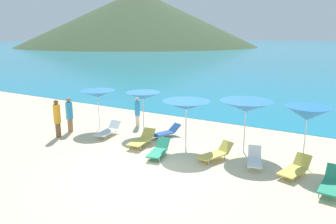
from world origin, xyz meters
TOP-DOWN VIEW (x-y plane):
  - ground_plane at (0.00, 10.00)m, footprint 50.00×100.00m
  - headland_hill at (-91.22, 128.38)m, footprint 120.80×120.80m
  - umbrella_0 at (-5.31, 3.59)m, footprint 1.90×1.90m
  - umbrella_1 at (-2.79, 4.19)m, footprint 1.78×1.78m
  - umbrella_2 at (0.16, 3.24)m, footprint 2.32×2.32m
  - umbrella_3 at (2.58, 4.05)m, footprint 2.42×2.42m
  - umbrella_4 at (4.99, 3.96)m, footprint 1.88×1.88m
  - lounge_chair_0 at (1.88, 2.59)m, footprint 1.15×1.71m
  - lounge_chair_1 at (4.91, 2.69)m, footprint 1.02×1.65m
  - lounge_chair_2 at (3.43, 2.66)m, footprint 0.85×1.38m
  - lounge_chair_3 at (-0.36, 1.79)m, footprint 0.88×1.68m
  - lounge_chair_4 at (-1.73, 2.53)m, footprint 0.77×1.75m
  - lounge_chair_5 at (-1.41, 4.19)m, footprint 1.08×1.66m
  - lounge_chair_6 at (-4.07, 2.89)m, footprint 0.80×1.74m
  - lounge_chair_7 at (6.13, 1.91)m, footprint 0.73×1.60m
  - beachgoer_0 at (-6.24, 2.39)m, footprint 0.36×0.36m
  - beachgoer_1 at (-3.78, 5.03)m, footprint 0.29×0.29m
  - beachgoer_2 at (-6.07, 1.44)m, footprint 0.35×0.35m

SIDE VIEW (x-z plane):
  - ground_plane at x=0.00m, z-range -0.30..0.00m
  - lounge_chair_5 at x=-1.41m, z-range -0.03..0.54m
  - lounge_chair_1 at x=4.91m, z-range -0.06..0.58m
  - lounge_chair_6 at x=-4.07m, z-range -0.03..0.57m
  - lounge_chair_3 at x=-0.36m, z-range -0.03..0.57m
  - lounge_chair_4 at x=-1.73m, z-range -0.02..0.61m
  - lounge_chair_0 at x=1.88m, z-range -0.04..0.62m
  - lounge_chair_7 at x=6.13m, z-range -0.04..0.68m
  - lounge_chair_2 at x=3.43m, z-range -0.03..0.68m
  - beachgoer_1 at x=-3.78m, z-range 0.06..1.71m
  - beachgoer_0 at x=-6.24m, z-range 0.05..1.88m
  - beachgoer_2 at x=-6.07m, z-range 0.06..1.96m
  - umbrella_0 at x=-5.31m, z-range 0.87..2.99m
  - umbrella_1 at x=-2.79m, z-range 0.89..3.04m
  - umbrella_2 at x=0.16m, z-range 0.88..3.05m
  - umbrella_3 at x=2.58m, z-range 0.90..3.18m
  - umbrella_4 at x=4.99m, z-range 0.89..3.20m
  - headland_hill at x=-91.22m, z-range 0.00..28.12m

